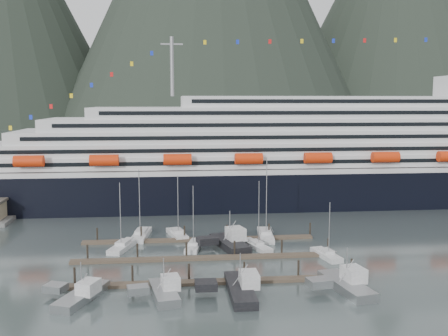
{
  "coord_description": "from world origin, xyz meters",
  "views": [
    {
      "loc": [
        -10.7,
        -90.5,
        28.94
      ],
      "look_at": [
        0.86,
        22.0,
        14.49
      ],
      "focal_mm": 42.0,
      "sensor_mm": 36.0,
      "label": 1
    }
  ],
  "objects_px": {
    "sailboat_c": "(194,246)",
    "sailboat_e": "(141,235)",
    "cruise_ship": "(313,161)",
    "trawler_d": "(345,284)",
    "trawler_c": "(239,288)",
    "sailboat_g": "(266,235)",
    "sailboat_f": "(177,234)",
    "trawler_b": "(163,291)",
    "sailboat_b": "(123,247)",
    "trawler_a": "(81,294)",
    "trawler_e": "(229,242)",
    "sailboat_h": "(326,255)",
    "sailboat_d": "(256,246)"
  },
  "relations": [
    {
      "from": "sailboat_e",
      "to": "sailboat_h",
      "type": "distance_m",
      "value": 39.6
    },
    {
      "from": "sailboat_g",
      "to": "trawler_c",
      "type": "height_order",
      "value": "sailboat_g"
    },
    {
      "from": "sailboat_b",
      "to": "trawler_a",
      "type": "height_order",
      "value": "sailboat_b"
    },
    {
      "from": "trawler_b",
      "to": "trawler_e",
      "type": "xyz_separation_m",
      "value": [
        12.74,
        25.46,
        0.15
      ]
    },
    {
      "from": "sailboat_e",
      "to": "trawler_a",
      "type": "bearing_deg",
      "value": 176.03
    },
    {
      "from": "sailboat_c",
      "to": "sailboat_g",
      "type": "height_order",
      "value": "sailboat_g"
    },
    {
      "from": "trawler_e",
      "to": "cruise_ship",
      "type": "bearing_deg",
      "value": -48.9
    },
    {
      "from": "cruise_ship",
      "to": "trawler_c",
      "type": "xyz_separation_m",
      "value": [
        -30.67,
        -69.94,
        -11.15
      ]
    },
    {
      "from": "sailboat_b",
      "to": "trawler_e",
      "type": "height_order",
      "value": "sailboat_b"
    },
    {
      "from": "trawler_b",
      "to": "trawler_a",
      "type": "bearing_deg",
      "value": 79.97
    },
    {
      "from": "sailboat_c",
      "to": "trawler_b",
      "type": "xyz_separation_m",
      "value": [
        -5.8,
        -25.54,
        0.44
      ]
    },
    {
      "from": "sailboat_b",
      "to": "sailboat_h",
      "type": "relative_size",
      "value": 1.25
    },
    {
      "from": "sailboat_b",
      "to": "sailboat_c",
      "type": "distance_m",
      "value": 14.04
    },
    {
      "from": "sailboat_d",
      "to": "sailboat_f",
      "type": "distance_m",
      "value": 18.68
    },
    {
      "from": "trawler_c",
      "to": "sailboat_e",
      "type": "bearing_deg",
      "value": 25.19
    },
    {
      "from": "sailboat_d",
      "to": "sailboat_h",
      "type": "height_order",
      "value": "sailboat_d"
    },
    {
      "from": "trawler_d",
      "to": "sailboat_h",
      "type": "bearing_deg",
      "value": -18.05
    },
    {
      "from": "trawler_a",
      "to": "trawler_d",
      "type": "height_order",
      "value": "trawler_d"
    },
    {
      "from": "sailboat_b",
      "to": "trawler_d",
      "type": "xyz_separation_m",
      "value": [
        36.16,
        -26.62,
        0.5
      ]
    },
    {
      "from": "trawler_c",
      "to": "trawler_d",
      "type": "distance_m",
      "value": 16.55
    },
    {
      "from": "trawler_c",
      "to": "sailboat_h",
      "type": "bearing_deg",
      "value": -48.03
    },
    {
      "from": "sailboat_g",
      "to": "sailboat_h",
      "type": "bearing_deg",
      "value": -144.87
    },
    {
      "from": "sailboat_d",
      "to": "sailboat_e",
      "type": "height_order",
      "value": "sailboat_e"
    },
    {
      "from": "trawler_d",
      "to": "sailboat_e",
      "type": "bearing_deg",
      "value": 32.43
    },
    {
      "from": "sailboat_f",
      "to": "sailboat_b",
      "type": "bearing_deg",
      "value": 113.53
    },
    {
      "from": "sailboat_f",
      "to": "trawler_d",
      "type": "height_order",
      "value": "sailboat_f"
    },
    {
      "from": "sailboat_g",
      "to": "trawler_b",
      "type": "relative_size",
      "value": 1.64
    },
    {
      "from": "sailboat_f",
      "to": "trawler_b",
      "type": "bearing_deg",
      "value": 161.37
    },
    {
      "from": "sailboat_c",
      "to": "sailboat_e",
      "type": "xyz_separation_m",
      "value": [
        -10.94,
        9.47,
        0.03
      ]
    },
    {
      "from": "sailboat_b",
      "to": "sailboat_e",
      "type": "height_order",
      "value": "sailboat_e"
    },
    {
      "from": "trawler_c",
      "to": "sailboat_g",
      "type": "bearing_deg",
      "value": -17.33
    },
    {
      "from": "cruise_ship",
      "to": "trawler_e",
      "type": "height_order",
      "value": "cruise_ship"
    },
    {
      "from": "sailboat_h",
      "to": "sailboat_d",
      "type": "bearing_deg",
      "value": 45.65
    },
    {
      "from": "cruise_ship",
      "to": "trawler_e",
      "type": "bearing_deg",
      "value": -123.4
    },
    {
      "from": "sailboat_e",
      "to": "trawler_e",
      "type": "xyz_separation_m",
      "value": [
        17.88,
        -9.55,
        0.56
      ]
    },
    {
      "from": "sailboat_c",
      "to": "trawler_d",
      "type": "distance_m",
      "value": 33.83
    },
    {
      "from": "sailboat_e",
      "to": "trawler_d",
      "type": "distance_m",
      "value": 48.19
    },
    {
      "from": "sailboat_f",
      "to": "trawler_b",
      "type": "relative_size",
      "value": 1.32
    },
    {
      "from": "sailboat_e",
      "to": "sailboat_f",
      "type": "height_order",
      "value": "sailboat_e"
    },
    {
      "from": "cruise_ship",
      "to": "trawler_d",
      "type": "distance_m",
      "value": 72.24
    },
    {
      "from": "sailboat_c",
      "to": "trawler_e",
      "type": "xyz_separation_m",
      "value": [
        6.94,
        -0.08,
        0.59
      ]
    },
    {
      "from": "sailboat_f",
      "to": "trawler_e",
      "type": "height_order",
      "value": "sailboat_f"
    },
    {
      "from": "cruise_ship",
      "to": "sailboat_g",
      "type": "height_order",
      "value": "cruise_ship"
    },
    {
      "from": "trawler_c",
      "to": "sailboat_c",
      "type": "bearing_deg",
      "value": 12.28
    },
    {
      "from": "sailboat_f",
      "to": "trawler_d",
      "type": "xyz_separation_m",
      "value": [
        25.41,
        -35.02,
        0.5
      ]
    },
    {
      "from": "sailboat_g",
      "to": "trawler_a",
      "type": "relative_size",
      "value": 1.46
    },
    {
      "from": "trawler_b",
      "to": "sailboat_c",
      "type": "bearing_deg",
      "value": -22.5
    },
    {
      "from": "sailboat_c",
      "to": "trawler_a",
      "type": "xyz_separation_m",
      "value": [
        -17.8,
        -25.47,
        0.42
      ]
    },
    {
      "from": "trawler_c",
      "to": "sailboat_f",
      "type": "bearing_deg",
      "value": 14.09
    },
    {
      "from": "sailboat_g",
      "to": "sailboat_h",
      "type": "relative_size",
      "value": 1.56
    }
  ]
}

